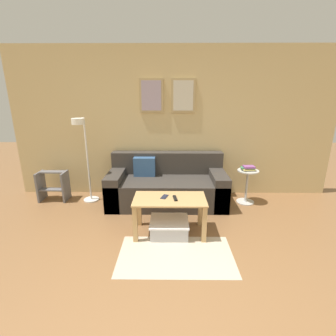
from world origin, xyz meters
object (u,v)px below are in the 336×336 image
(step_stool, at_px, (53,185))
(cell_phone, at_px, (164,197))
(floor_lamp, at_px, (83,148))
(coffee_table, at_px, (170,206))
(couch, at_px, (167,186))
(side_table, at_px, (247,183))
(storage_bin, at_px, (169,227))
(remote_control, at_px, (175,198))
(book_stack, at_px, (248,168))

(step_stool, bearing_deg, cell_phone, -27.46)
(floor_lamp, bearing_deg, coffee_table, -33.30)
(couch, height_order, side_table, couch)
(couch, height_order, storage_bin, couch)
(floor_lamp, distance_m, remote_control, 1.76)
(coffee_table, relative_size, storage_bin, 1.86)
(couch, bearing_deg, book_stack, -0.06)
(couch, distance_m, remote_control, 1.02)
(storage_bin, bearing_deg, couch, 92.68)
(side_table, bearing_deg, couch, -179.78)
(book_stack, relative_size, step_stool, 0.48)
(couch, relative_size, side_table, 3.35)
(book_stack, bearing_deg, coffee_table, -143.01)
(couch, bearing_deg, remote_control, -83.05)
(book_stack, distance_m, cell_phone, 1.65)
(storage_bin, relative_size, side_table, 0.87)
(step_stool, bearing_deg, floor_lamp, -12.97)
(floor_lamp, bearing_deg, book_stack, 1.50)
(coffee_table, xyz_separation_m, side_table, (1.29, 0.98, -0.04))
(remote_control, bearing_deg, book_stack, 31.02)
(storage_bin, xyz_separation_m, cell_phone, (-0.06, 0.07, 0.40))
(floor_lamp, bearing_deg, side_table, 1.64)
(storage_bin, xyz_separation_m, side_table, (1.30, 1.00, 0.24))
(remote_control, xyz_separation_m, step_stool, (-2.08, 1.07, -0.23))
(cell_phone, bearing_deg, storage_bin, -27.88)
(couch, bearing_deg, coffee_table, -86.90)
(side_table, bearing_deg, cell_phone, -145.38)
(storage_bin, distance_m, step_stool, 2.28)
(couch, relative_size, storage_bin, 3.86)
(couch, xyz_separation_m, step_stool, (-1.96, 0.08, -0.02))
(cell_phone, bearing_deg, side_table, 53.50)
(coffee_table, distance_m, book_stack, 1.63)
(coffee_table, bearing_deg, book_stack, 36.99)
(side_table, height_order, remote_control, side_table)
(remote_control, distance_m, cell_phone, 0.15)
(remote_control, relative_size, step_stool, 0.30)
(floor_lamp, bearing_deg, remote_control, -32.59)
(side_table, relative_size, remote_control, 3.81)
(storage_bin, bearing_deg, book_stack, 37.66)
(couch, relative_size, book_stack, 7.94)
(floor_lamp, distance_m, book_stack, 2.68)
(coffee_table, distance_m, remote_control, 0.14)
(floor_lamp, relative_size, book_stack, 5.92)
(couch, bearing_deg, side_table, 0.22)
(cell_phone, distance_m, step_stool, 2.20)
(floor_lamp, xyz_separation_m, step_stool, (-0.64, 0.15, -0.68))
(cell_phone, bearing_deg, couch, 107.94)
(storage_bin, height_order, floor_lamp, floor_lamp)
(cell_phone, bearing_deg, remote_control, -4.04)
(side_table, bearing_deg, coffee_table, -142.91)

